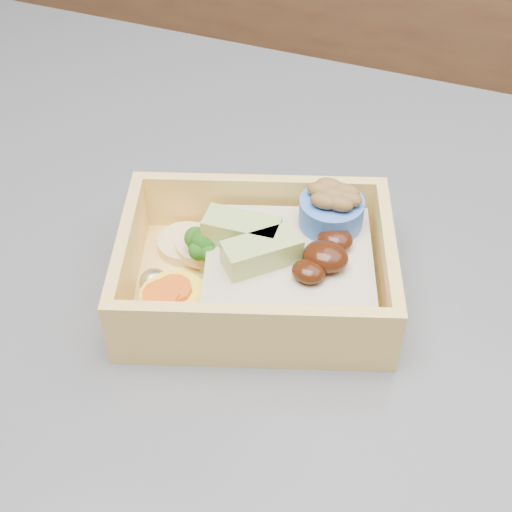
% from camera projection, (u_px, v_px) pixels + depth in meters
% --- Properties ---
extents(bento_box, '(0.19, 0.16, 0.06)m').
position_uv_depth(bento_box, '(265.00, 266.00, 0.43)').
color(bento_box, '#FACC67').
rests_on(bento_box, island).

